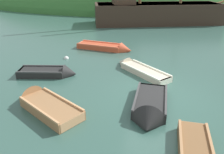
% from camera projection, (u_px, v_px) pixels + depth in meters
% --- Properties ---
extents(ground_plane, '(120.00, 120.00, 0.00)m').
position_uv_depth(ground_plane, '(156.00, 96.00, 9.84)').
color(ground_plane, '#33564C').
extents(shore_hill, '(49.02, 19.58, 11.01)m').
position_uv_depth(shore_hill, '(122.00, 8.00, 36.85)').
color(shore_hill, '#387033').
rests_on(shore_hill, ground).
extents(sailing_ship, '(15.85, 8.01, 12.79)m').
position_uv_depth(sailing_ship, '(156.00, 16.00, 24.55)').
color(sailing_ship, '#38281E').
rests_on(sailing_ship, ground).
extents(rowboat_outer_right, '(3.44, 2.59, 1.09)m').
position_uv_depth(rowboat_outer_right, '(44.00, 105.00, 8.92)').
color(rowboat_outer_right, '#9E7047').
rests_on(rowboat_outer_right, ground).
extents(rowboat_far, '(4.00, 1.45, 0.98)m').
position_uv_depth(rowboat_far, '(108.00, 48.00, 15.97)').
color(rowboat_far, '#C64C2D').
rests_on(rowboat_far, ground).
extents(rowboat_outer_left, '(3.11, 1.58, 0.96)m').
position_uv_depth(rowboat_outer_left, '(51.00, 73.00, 11.84)').
color(rowboat_outer_left, black).
rests_on(rowboat_outer_left, ground).
extents(rowboat_portside, '(1.28, 3.16, 1.18)m').
position_uv_depth(rowboat_portside, '(150.00, 109.00, 8.63)').
color(rowboat_portside, black).
rests_on(rowboat_portside, ground).
extents(rowboat_near_dock, '(3.37, 3.09, 0.86)m').
position_uv_depth(rowboat_near_dock, '(138.00, 70.00, 12.37)').
color(rowboat_near_dock, beige).
rests_on(rowboat_near_dock, ground).
extents(buoy_white, '(0.31, 0.31, 0.31)m').
position_uv_depth(buoy_white, '(66.00, 59.00, 14.28)').
color(buoy_white, white).
rests_on(buoy_white, ground).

